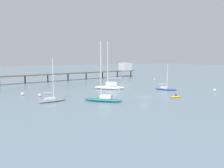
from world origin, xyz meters
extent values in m
plane|color=slate|center=(0.00, 0.00, 0.00)|extent=(400.00, 400.00, 0.00)
cube|color=brown|center=(0.00, 45.54, 2.96)|extent=(61.67, 10.11, 0.30)
cylinder|color=#38332D|center=(-21.19, 43.10, 1.41)|extent=(0.50, 0.50, 2.81)
cylinder|color=#38332D|center=(-12.71, 44.08, 1.41)|extent=(0.50, 0.50, 2.81)
cylinder|color=#38332D|center=(-4.24, 45.05, 1.41)|extent=(0.50, 0.50, 2.81)
cylinder|color=#38332D|center=(4.24, 46.02, 1.41)|extent=(0.50, 0.50, 2.81)
cylinder|color=#38332D|center=(12.71, 47.00, 1.41)|extent=(0.50, 0.50, 2.81)
cylinder|color=#38332D|center=(21.19, 47.97, 1.41)|extent=(0.50, 0.50, 2.81)
cylinder|color=#38332D|center=(29.67, 48.94, 1.41)|extent=(0.50, 0.50, 2.81)
cube|color=silver|center=(25.98, 48.52, 4.95)|extent=(5.22, 5.22, 3.67)
ellipsoid|color=#2D4CB7|center=(12.82, 6.02, 0.23)|extent=(4.96, 6.12, 0.46)
cube|color=silver|center=(12.52, 6.44, 0.70)|extent=(2.02, 2.25, 0.49)
cylinder|color=silver|center=(13.01, 5.75, 4.02)|extent=(0.20, 0.20, 7.12)
cylinder|color=silver|center=(12.26, 6.80, 1.74)|extent=(1.62, 2.19, 0.16)
ellipsoid|color=gray|center=(-21.12, 5.34, 0.25)|extent=(6.58, 2.26, 0.51)
cube|color=silver|center=(-21.63, 5.27, 0.75)|extent=(2.29, 1.27, 0.49)
cylinder|color=silver|center=(-20.80, 5.38, 5.02)|extent=(0.20, 0.20, 9.02)
cylinder|color=silver|center=(-22.02, 5.22, 2.13)|extent=(2.44, 0.48, 0.16)
ellipsoid|color=white|center=(-0.90, 16.02, 0.50)|extent=(8.79, 7.59, 1.00)
cube|color=silver|center=(-0.31, 15.56, 1.59)|extent=(3.70, 3.39, 1.18)
cylinder|color=silver|center=(-1.27, 16.31, 7.72)|extent=(0.23, 0.23, 13.45)
cylinder|color=silver|center=(0.36, 15.04, 3.42)|extent=(3.37, 2.70, 0.19)
ellipsoid|color=#1E727A|center=(-11.23, 0.26, 0.35)|extent=(7.66, 7.78, 0.69)
cube|color=silver|center=(-10.73, -0.25, 1.08)|extent=(2.80, 2.82, 0.78)
cylinder|color=silver|center=(-11.54, 0.58, 6.91)|extent=(0.23, 0.23, 12.43)
cylinder|color=silver|center=(-10.02, -0.98, 2.93)|extent=(3.16, 3.23, 0.18)
ellipsoid|color=yellow|center=(6.33, -4.36, 0.17)|extent=(2.90, 1.90, 0.35)
cylinder|color=maroon|center=(6.33, -4.36, 0.62)|extent=(0.45, 0.45, 0.55)
sphere|color=tan|center=(6.33, -4.36, 1.02)|extent=(0.24, 0.24, 0.24)
sphere|color=silver|center=(-22.21, 13.23, 0.37)|extent=(0.73, 0.73, 0.73)
sphere|color=silver|center=(26.78, 27.62, 0.32)|extent=(0.63, 0.63, 0.63)
sphere|color=silver|center=(-25.66, 17.18, 0.38)|extent=(0.75, 0.75, 0.75)
sphere|color=silver|center=(22.66, -3.15, 0.40)|extent=(0.80, 0.80, 0.80)
camera|label=1|loc=(-33.46, -42.84, 9.91)|focal=35.63mm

